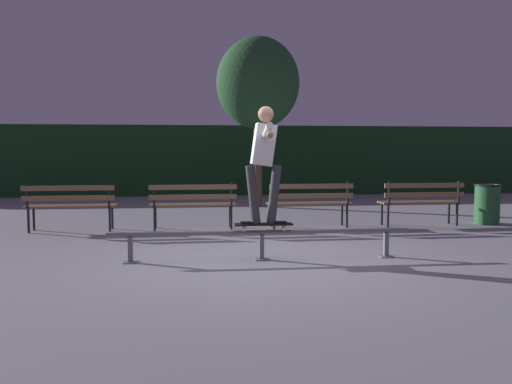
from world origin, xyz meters
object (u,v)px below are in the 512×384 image
skateboard (263,225)px  park_bench_leftmost (70,202)px  grind_rail (262,237)px  trash_can (487,203)px  park_bench_left_center (193,201)px  tree_behind_benches (258,84)px  park_bench_right_center (310,200)px  skateboarder (264,155)px  park_bench_rightmost (421,199)px

skateboard → park_bench_leftmost: size_ratio=0.49×
grind_rail → trash_can: (4.92, 2.95, 0.10)m
skateboard → park_bench_left_center: (-0.96, 2.82, 0.06)m
park_bench_leftmost → tree_behind_benches: tree_behind_benches is taller
tree_behind_benches → park_bench_right_center: bearing=-81.8°
skateboard → park_bench_right_center: bearing=66.1°
skateboarder → park_bench_rightmost: (3.45, 2.82, -0.87)m
tree_behind_benches → park_bench_rightmost: bearing=-54.5°
skateboard → park_bench_rightmost: bearing=39.2°
skateboard → park_bench_rightmost: size_ratio=0.49×
park_bench_leftmost → tree_behind_benches: size_ratio=0.36×
trash_can → tree_behind_benches: bearing=138.3°
skateboard → park_bench_right_center: 3.08m
skateboard → park_bench_right_center: (1.25, 2.82, 0.06)m
park_bench_leftmost → trash_can: bearing=1.0°
grind_rail → park_bench_leftmost: bearing=138.2°
skateboarder → skateboard: bearing=179.2°
grind_rail → park_bench_rightmost: (3.48, 2.82, 0.23)m
park_bench_rightmost → skateboard: bearing=-140.8°
skateboard → skateboarder: (0.00, -0.00, 0.94)m
grind_rail → trash_can: size_ratio=5.08×
grind_rail → tree_behind_benches: size_ratio=0.92×
tree_behind_benches → grind_rail: bearing=-96.1°
park_bench_right_center → park_bench_left_center: bearing=180.0°
park_bench_left_center → trash_can: bearing=1.3°
grind_rail → park_bench_right_center: (1.27, 2.82, 0.23)m
park_bench_left_center → park_bench_rightmost: same height
grind_rail → park_bench_left_center: size_ratio=2.53×
skateboard → skateboarder: skateboarder is taller
skateboarder → park_bench_right_center: 3.20m
park_bench_rightmost → trash_can: (1.44, 0.13, -0.12)m
skateboard → tree_behind_benches: 7.27m
park_bench_left_center → grind_rail: bearing=-71.6°
park_bench_left_center → trash_can: 5.86m
skateboarder → trash_can: bearing=31.1°
skateboard → grind_rail: bearing=-180.0°
grind_rail → park_bench_rightmost: bearing=39.0°
trash_can → park_bench_left_center: bearing=-178.7°
skateboarder → tree_behind_benches: size_ratio=0.35×
tree_behind_benches → trash_can: tree_behind_benches is taller
skateboarder → trash_can: size_ratio=1.95×
park_bench_leftmost → park_bench_left_center: 2.21m
grind_rail → skateboarder: 1.10m
tree_behind_benches → park_bench_left_center: bearing=-113.1°
park_bench_left_center → trash_can: (5.86, 0.13, -0.12)m
grind_rail → tree_behind_benches: 7.33m
park_bench_left_center → park_bench_rightmost: size_ratio=1.00×
park_bench_leftmost → grind_rail: bearing=-41.8°
grind_rail → park_bench_rightmost: park_bench_rightmost is taller
skateboarder → tree_behind_benches: tree_behind_benches is taller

